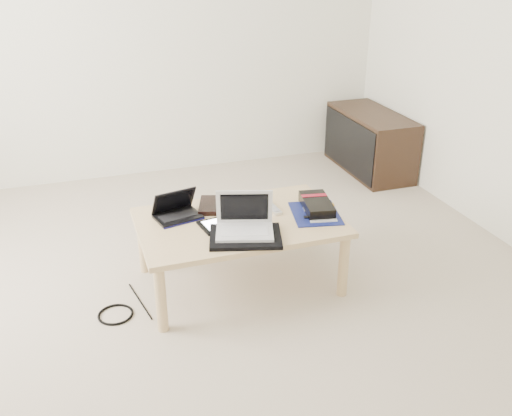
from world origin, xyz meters
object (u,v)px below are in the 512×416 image
object	(u,v)px
media_cabinet	(369,142)
gpu_box	(317,205)
coffee_table	(239,228)
netbook	(177,212)
white_laptop	(245,223)

from	to	relation	value
media_cabinet	gpu_box	xyz separation A→B (m)	(-1.10, -1.37, 0.18)
coffee_table	gpu_box	size ratio (longest dim) A/B	3.49
media_cabinet	netbook	xyz separation A→B (m)	(-1.87, -1.20, 0.18)
netbook	gpu_box	world-z (taller)	netbook
media_cabinet	netbook	world-z (taller)	netbook
white_laptop	gpu_box	world-z (taller)	white_laptop
coffee_table	media_cabinet	bearing A→B (deg)	40.86
coffee_table	netbook	bearing A→B (deg)	155.34
netbook	white_laptop	bearing A→B (deg)	-46.56
netbook	gpu_box	xyz separation A→B (m)	(0.77, -0.16, -0.00)
media_cabinet	white_laptop	size ratio (longest dim) A/B	2.63
white_laptop	gpu_box	distance (m)	0.50
coffee_table	media_cabinet	size ratio (longest dim) A/B	1.22
netbook	coffee_table	bearing A→B (deg)	-24.66
netbook	white_laptop	world-z (taller)	white_laptop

